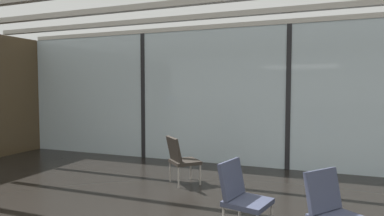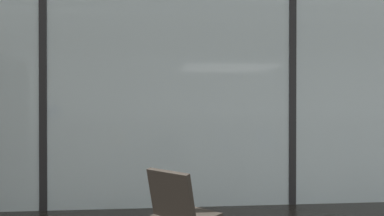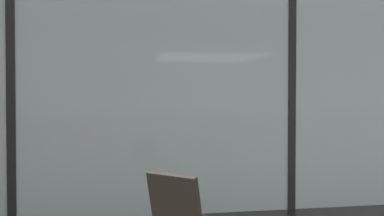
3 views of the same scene
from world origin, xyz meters
TOP-DOWN VIEW (x-y plane):
  - glass_curtain_wall at (0.00, 5.20)m, footprint 14.00×0.08m
  - window_mullion_0 at (-3.50, 5.20)m, footprint 0.10×0.12m
  - window_mullion_1 at (0.00, 5.20)m, footprint 0.10×0.12m
  - parked_airplane at (1.42, 11.15)m, footprint 13.36×4.13m
  - lounge_chair_2 at (0.74, 1.57)m, footprint 0.71×0.70m
  - lounge_chair_3 at (-1.73, 3.36)m, footprint 0.71×0.71m
  - lounge_chair_4 at (-0.26, 1.72)m, footprint 0.63×0.59m

SIDE VIEW (x-z plane):
  - lounge_chair_2 at x=0.74m, z-range 0.06..0.93m
  - lounge_chair_3 at x=-1.73m, z-range 0.06..0.93m
  - lounge_chair_4 at x=-0.26m, z-range 0.06..0.93m
  - glass_curtain_wall at x=0.00m, z-range 0.00..3.10m
  - window_mullion_0 at x=-3.50m, z-range 0.00..3.10m
  - window_mullion_1 at x=0.00m, z-range 0.00..3.10m
  - parked_airplane at x=1.42m, z-range 0.00..4.13m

